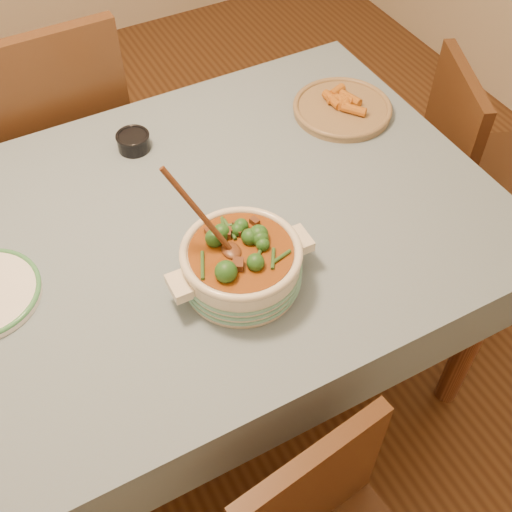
{
  "coord_description": "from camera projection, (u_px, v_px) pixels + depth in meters",
  "views": [
    {
      "loc": [
        -0.32,
        -1.05,
        1.93
      ],
      "look_at": [
        0.12,
        -0.24,
        0.85
      ],
      "focal_mm": 45.0,
      "sensor_mm": 36.0,
      "label": 1
    }
  ],
  "objects": [
    {
      "name": "dining_table",
      "position": [
        173.0,
        256.0,
        1.65
      ],
      "size": [
        1.68,
        1.08,
        0.76
      ],
      "color": "brown",
      "rests_on": "floor"
    },
    {
      "name": "stew_casserole",
      "position": [
        241.0,
        262.0,
        1.43
      ],
      "size": [
        0.34,
        0.28,
        0.32
      ],
      "rotation": [
        0.0,
        0.0,
        -0.02
      ],
      "color": "#EEE1C7",
      "rests_on": "dining_table"
    },
    {
      "name": "fried_plate",
      "position": [
        342.0,
        107.0,
        1.88
      ],
      "size": [
        0.37,
        0.37,
        0.05
      ],
      "rotation": [
        0.0,
        0.0,
        -0.39
      ],
      "color": "#977E54",
      "rests_on": "dining_table"
    },
    {
      "name": "condiment_bowl",
      "position": [
        133.0,
        141.0,
        1.77
      ],
      "size": [
        0.11,
        0.11,
        0.05
      ],
      "rotation": [
        0.0,
        0.0,
        -0.27
      ],
      "color": "black",
      "rests_on": "dining_table"
    },
    {
      "name": "chair_far",
      "position": [
        55.0,
        137.0,
        2.12
      ],
      "size": [
        0.47,
        0.47,
        1.0
      ],
      "rotation": [
        0.0,
        0.0,
        3.16
      ],
      "color": "#523419",
      "rests_on": "floor"
    },
    {
      "name": "chair_right",
      "position": [
        470.0,
        163.0,
        2.18
      ],
      "size": [
        0.5,
        0.5,
        0.83
      ],
      "rotation": [
        0.0,
        0.0,
        1.18
      ],
      "color": "#523419",
      "rests_on": "floor"
    },
    {
      "name": "floor",
      "position": [
        193.0,
        384.0,
        2.16
      ],
      "size": [
        4.5,
        4.5,
        0.0
      ],
      "primitive_type": "plane",
      "color": "#472814",
      "rests_on": "ground"
    }
  ]
}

